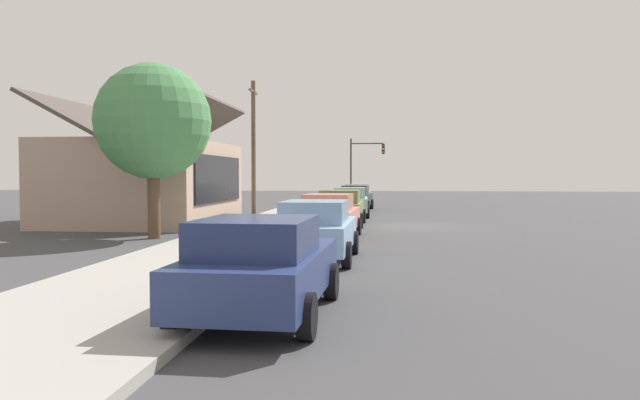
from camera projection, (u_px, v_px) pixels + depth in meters
ground_plane at (405, 226)px, 26.86m from camera, size 120.00×120.00×0.00m
sidewalk_curb at (279, 223)px, 27.44m from camera, size 60.00×4.20×0.16m
car_navy at (261, 266)px, 9.68m from camera, size 4.54×2.20×1.59m
car_skyblue at (317, 230)px, 16.03m from camera, size 4.48×2.06×1.59m
car_coral at (329, 216)px, 21.64m from camera, size 4.41×2.14×1.59m
car_olive at (341, 207)px, 27.23m from camera, size 4.57×2.11×1.59m
car_seafoam at (350, 202)px, 32.98m from camera, size 4.45×2.18×1.59m
car_charcoal at (356, 198)px, 39.17m from camera, size 4.95×2.19×1.59m
car_silver at (357, 195)px, 44.98m from camera, size 4.91×2.13×1.59m
storefront_building at (147, 180)px, 28.69m from camera, size 9.86×7.17×5.73m
shade_tree at (153, 122)px, 21.55m from camera, size 4.07×4.07×6.18m
traffic_light_main at (364, 160)px, 49.36m from camera, size 0.37×2.79×5.20m
utility_pole_wooden at (253, 145)px, 34.21m from camera, size 1.80×0.24×7.50m
fire_hydrant_red at (313, 213)px, 28.39m from camera, size 0.22×0.22×0.71m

